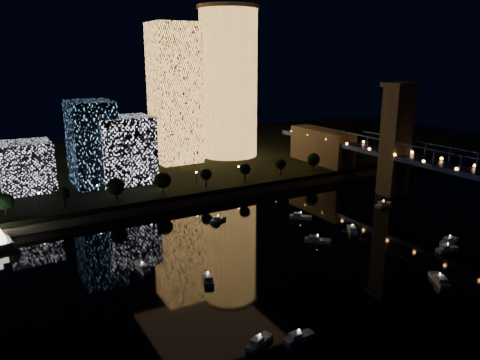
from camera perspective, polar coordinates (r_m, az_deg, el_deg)
name	(u,v)px	position (r m, az deg, el deg)	size (l,w,h in m)	color
ground	(365,267)	(147.06, 15.04, -10.16)	(520.00, 520.00, 0.00)	black
far_bank	(168,159)	(276.66, -8.79, 2.53)	(420.00, 160.00, 5.00)	black
seawall	(233,194)	(208.20, -0.92, -1.70)	(420.00, 6.00, 3.00)	#6B5E4C
tower_cylindrical	(229,83)	(267.52, -1.40, 11.76)	(34.00, 34.00, 82.37)	#FFAF51
tower_rectangular	(175,94)	(254.40, -7.98, 10.34)	(22.83, 22.83, 72.65)	#FFAF51
midrise_blocks	(56,153)	(218.06, -21.52, 3.09)	(94.42, 36.59, 37.20)	silver
motorboats	(329,250)	(154.33, 10.77, -8.33)	(113.17, 81.35, 2.78)	silver
esplanade_trees	(166,180)	(199.40, -9.02, 0.04)	(165.77, 6.98, 8.99)	black
street_lamps	(149,181)	(203.53, -10.99, -0.17)	(132.70, 0.70, 5.65)	black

